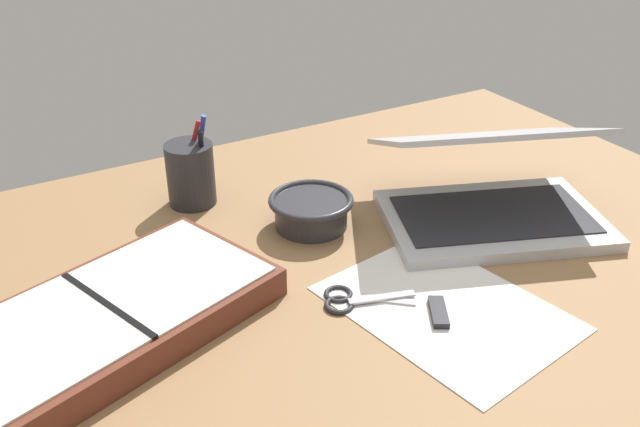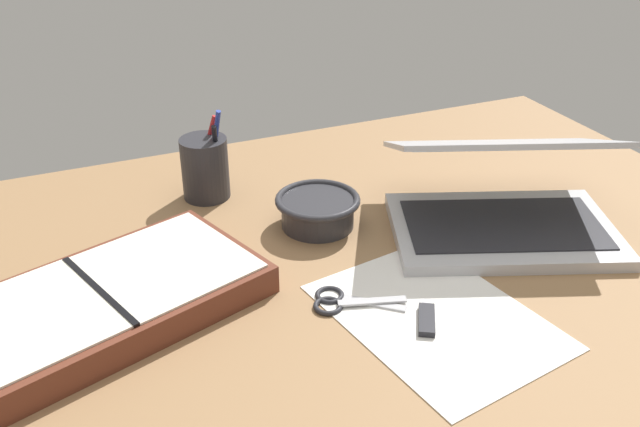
{
  "view_description": "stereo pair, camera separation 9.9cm",
  "coord_description": "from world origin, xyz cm",
  "px_view_note": "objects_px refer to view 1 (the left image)",
  "views": [
    {
      "loc": [
        -43.04,
        -70.0,
        56.9
      ],
      "look_at": [
        0.16,
        5.46,
        9.0
      ],
      "focal_mm": 40.0,
      "sensor_mm": 36.0,
      "label": 1
    },
    {
      "loc": [
        -34.17,
        -74.43,
        56.9
      ],
      "look_at": [
        0.16,
        5.46,
        9.0
      ],
      "focal_mm": 40.0,
      "sensor_mm": 36.0,
      "label": 2
    }
  ],
  "objects_px": {
    "pen_cup": "(191,174)",
    "planner": "(110,318)",
    "laptop": "(492,191)",
    "scissors": "(349,299)",
    "bowl": "(311,210)"
  },
  "relations": [
    {
      "from": "laptop",
      "to": "planner",
      "type": "distance_m",
      "value": 0.59
    },
    {
      "from": "laptop",
      "to": "pen_cup",
      "type": "bearing_deg",
      "value": 164.57
    },
    {
      "from": "laptop",
      "to": "scissors",
      "type": "xyz_separation_m",
      "value": [
        -0.31,
        -0.08,
        -0.05
      ]
    },
    {
      "from": "laptop",
      "to": "pen_cup",
      "type": "relative_size",
      "value": 2.7
    },
    {
      "from": "laptop",
      "to": "bowl",
      "type": "height_order",
      "value": "laptop"
    },
    {
      "from": "pen_cup",
      "to": "scissors",
      "type": "distance_m",
      "value": 0.37
    },
    {
      "from": "bowl",
      "to": "planner",
      "type": "relative_size",
      "value": 0.29
    },
    {
      "from": "bowl",
      "to": "planner",
      "type": "height_order",
      "value": "bowl"
    },
    {
      "from": "laptop",
      "to": "scissors",
      "type": "distance_m",
      "value": 0.32
    },
    {
      "from": "bowl",
      "to": "laptop",
      "type": "bearing_deg",
      "value": -25.06
    },
    {
      "from": "pen_cup",
      "to": "planner",
      "type": "relative_size",
      "value": 0.34
    },
    {
      "from": "bowl",
      "to": "scissors",
      "type": "height_order",
      "value": "bowl"
    },
    {
      "from": "bowl",
      "to": "scissors",
      "type": "xyz_separation_m",
      "value": [
        -0.05,
        -0.2,
        -0.02
      ]
    },
    {
      "from": "pen_cup",
      "to": "scissors",
      "type": "relative_size",
      "value": 1.27
    },
    {
      "from": "planner",
      "to": "scissors",
      "type": "relative_size",
      "value": 3.76
    }
  ]
}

